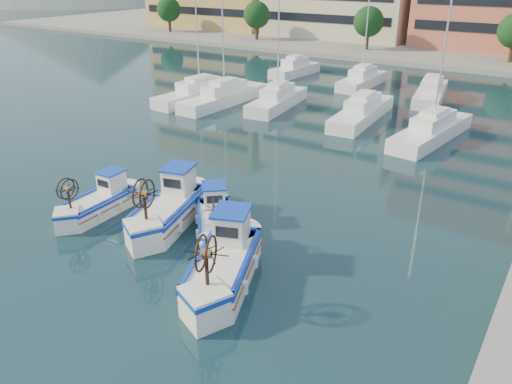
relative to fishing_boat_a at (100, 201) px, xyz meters
name	(u,v)px	position (x,y,z in m)	size (l,w,h in m)	color
ground	(188,256)	(6.15, -0.65, -0.67)	(300.00, 300.00, 0.00)	#1B3B47
hill_west	(89,0)	(-133.85, 109.35, -0.67)	(180.00, 180.00, 60.00)	slate
yacht_marina	(366,100)	(2.86, 26.63, -0.15)	(38.77, 23.19, 11.50)	white
fishing_boat_a	(100,201)	(0.00, 0.00, 0.00)	(1.76, 3.96, 2.44)	white
fishing_boat_b	(169,207)	(3.51, 1.15, 0.17)	(3.23, 5.07, 3.07)	white
fishing_boat_c	(216,219)	(5.88, 1.62, 0.01)	(3.70, 3.91, 2.47)	white
fishing_boat_d	(224,261)	(8.49, -1.21, 0.19)	(3.65, 5.17, 3.12)	white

